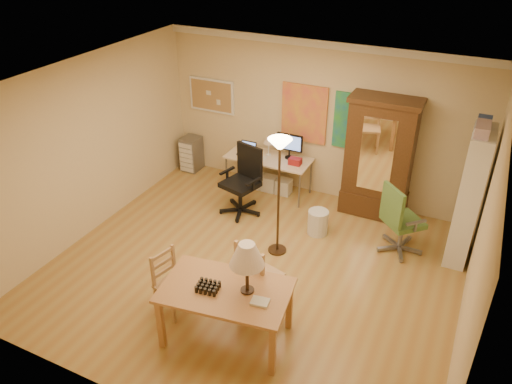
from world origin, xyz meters
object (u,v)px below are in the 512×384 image
at_px(bookshelf, 469,197).
at_px(office_chair_black, 242,195).
at_px(dining_table, 233,280).
at_px(computer_desk, 271,171).
at_px(office_chair_green, 399,234).
at_px(armoire, 378,166).

bearing_deg(bookshelf, office_chair_black, -174.91).
height_order(dining_table, bookshelf, bookshelf).
bearing_deg(computer_desk, office_chair_green, -18.51).
xyz_separation_m(office_chair_black, armoire, (1.99, 0.92, 0.57)).
xyz_separation_m(computer_desk, office_chair_black, (-0.15, -0.84, -0.10)).
height_order(dining_table, armoire, armoire).
relative_size(office_chair_green, bookshelf, 0.56).
distance_m(computer_desk, office_chair_black, 0.86).
bearing_deg(dining_table, office_chair_green, 62.07).
height_order(computer_desk, office_chair_black, office_chair_black).
bearing_deg(bookshelf, office_chair_green, -160.88).
distance_m(office_chair_black, bookshelf, 3.48).
height_order(office_chair_black, bookshelf, bookshelf).
xyz_separation_m(office_chair_green, bookshelf, (0.81, 0.28, 0.69)).
relative_size(dining_table, office_chair_black, 1.37).
distance_m(dining_table, bookshelf, 3.61).
relative_size(computer_desk, office_chair_green, 1.35).
bearing_deg(dining_table, office_chair_black, 115.36).
bearing_deg(computer_desk, dining_table, -72.55).
distance_m(computer_desk, office_chair_green, 2.58).
bearing_deg(office_chair_black, bookshelf, 5.09).
xyz_separation_m(office_chair_black, bookshelf, (3.40, 0.30, 0.67)).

